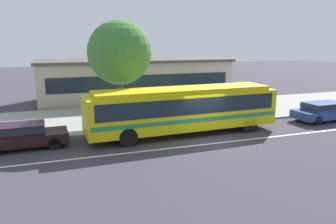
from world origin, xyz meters
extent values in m
plane|color=#3A363F|center=(0.00, 0.00, 0.00)|extent=(120.00, 120.00, 0.00)
cube|color=gray|center=(0.00, 6.83, 0.06)|extent=(60.00, 8.00, 0.12)
cube|color=silver|center=(0.00, -0.80, 0.00)|extent=(56.00, 0.16, 0.01)
cube|color=gold|center=(-0.81, 1.48, 1.47)|extent=(11.45, 2.91, 2.09)
cube|color=gold|center=(-0.81, 1.48, 2.63)|extent=(10.53, 2.58, 0.24)
cube|color=#19232D|center=(-0.81, 1.48, 1.89)|extent=(10.77, 2.91, 0.92)
cube|color=#288149|center=(-0.81, 1.48, 1.09)|extent=(11.23, 2.92, 0.24)
cube|color=#19232D|center=(4.82, 1.70, 1.89)|extent=(0.20, 2.18, 1.00)
cylinder|color=black|center=(3.01, 2.72, 0.50)|extent=(1.01, 0.32, 1.00)
cylinder|color=black|center=(3.10, 0.53, 0.50)|extent=(1.01, 0.32, 1.00)
cylinder|color=black|center=(-4.48, 2.44, 0.50)|extent=(1.01, 0.32, 1.00)
cylinder|color=black|center=(-4.40, 0.24, 0.50)|extent=(1.01, 0.32, 1.00)
cube|color=black|center=(-9.46, 1.72, 0.52)|extent=(4.26, 1.90, 0.55)
cube|color=black|center=(-9.67, 1.72, 1.04)|extent=(2.41, 1.63, 0.50)
cube|color=#19232D|center=(-9.67, 1.72, 1.06)|extent=(2.45, 1.65, 0.32)
cylinder|color=black|center=(-8.10, 2.54, 0.32)|extent=(0.65, 0.24, 0.64)
cylinder|color=black|center=(-8.05, 1.00, 0.32)|extent=(0.65, 0.24, 0.64)
cube|color=navy|center=(9.85, 1.38, 0.52)|extent=(4.86, 2.02, 0.55)
cube|color=navy|center=(9.61, 1.37, 1.04)|extent=(2.75, 1.71, 0.50)
cube|color=#19232D|center=(9.61, 1.37, 1.06)|extent=(2.79, 1.73, 0.32)
cylinder|color=black|center=(11.40, 2.25, 0.32)|extent=(0.65, 0.25, 0.64)
cylinder|color=black|center=(8.24, 2.12, 0.32)|extent=(0.65, 0.25, 0.64)
cylinder|color=black|center=(8.30, 0.51, 0.32)|extent=(0.65, 0.25, 0.64)
cylinder|color=#3D312F|center=(2.86, 3.79, 0.54)|extent=(0.14, 0.14, 0.84)
cylinder|color=#3D312F|center=(3.02, 3.78, 0.54)|extent=(0.14, 0.14, 0.84)
cylinder|color=purple|center=(2.94, 3.79, 1.26)|extent=(0.36, 0.36, 0.61)
sphere|color=tan|center=(2.94, 3.79, 1.67)|extent=(0.21, 0.21, 0.21)
cylinder|color=#372C32|center=(1.77, 3.83, 0.56)|extent=(0.14, 0.14, 0.88)
cylinder|color=#372C32|center=(1.62, 3.78, 0.56)|extent=(0.14, 0.14, 0.88)
cylinder|color=#449D4A|center=(1.70, 3.81, 1.31)|extent=(0.44, 0.44, 0.61)
sphere|color=tan|center=(1.70, 3.81, 1.73)|extent=(0.23, 0.23, 0.23)
cylinder|color=#1B3248|center=(0.78, 3.99, 0.52)|extent=(0.14, 0.14, 0.81)
cylinder|color=#1B3248|center=(0.89, 3.88, 0.52)|extent=(0.14, 0.14, 0.81)
cylinder|color=green|center=(0.83, 3.93, 1.23)|extent=(0.48, 0.48, 0.60)
sphere|color=#DFAD68|center=(0.83, 3.93, 1.63)|extent=(0.20, 0.20, 0.20)
cylinder|color=gray|center=(4.02, 3.21, 1.40)|extent=(0.08, 0.08, 2.57)
cube|color=yellow|center=(4.02, 3.21, 2.49)|extent=(0.07, 0.44, 0.56)
cylinder|color=brown|center=(-3.80, 4.98, 1.69)|extent=(0.30, 0.30, 3.15)
sphere|color=#3D7633|center=(-3.80, 4.98, 4.69)|extent=(4.08, 4.08, 4.08)
cube|color=#B5A28E|center=(-0.64, 14.17, 1.76)|extent=(17.20, 6.12, 3.53)
cube|color=#19232D|center=(-0.64, 11.09, 1.94)|extent=(15.82, 0.04, 1.27)
cube|color=#49443C|center=(-0.64, 14.17, 3.65)|extent=(17.60, 6.52, 0.24)
camera|label=1|loc=(-7.82, -15.96, 5.43)|focal=34.99mm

